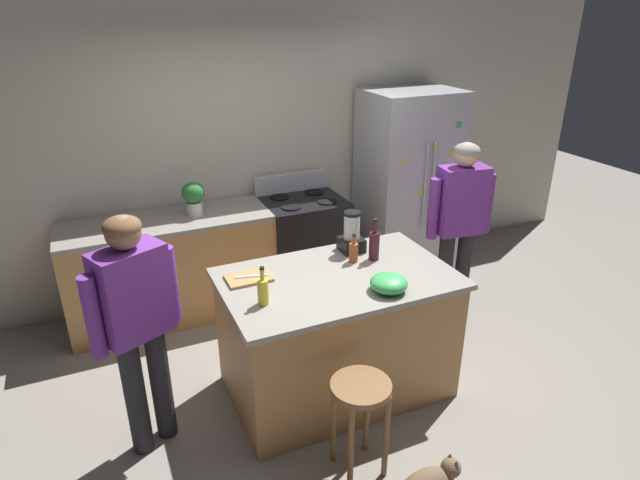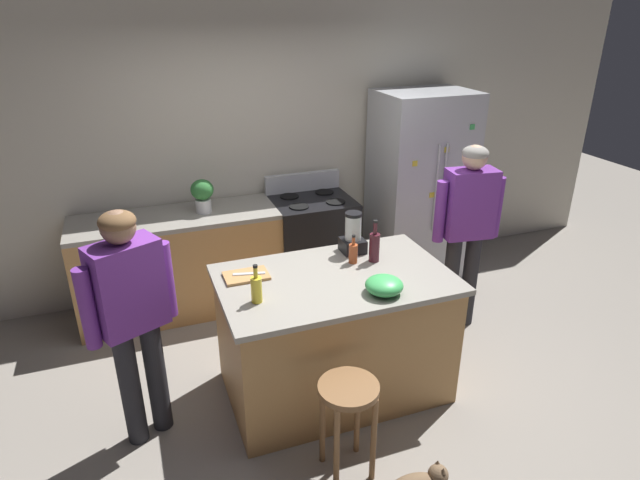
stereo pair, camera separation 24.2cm
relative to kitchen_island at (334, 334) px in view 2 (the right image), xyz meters
name	(u,v)px [view 2 (the right image)]	position (x,y,z in m)	size (l,w,h in m)	color
ground_plane	(334,387)	(0.00, 0.00, -0.47)	(14.00, 14.00, 0.00)	gray
back_wall	(261,150)	(0.00, 1.95, 0.88)	(8.00, 0.10, 2.70)	beige
kitchen_island	(334,334)	(0.00, 0.00, 0.00)	(1.59, 0.98, 0.94)	#B7844C
back_counter_run	(191,262)	(-0.80, 1.55, 0.00)	(2.00, 0.64, 0.94)	#B7844C
refrigerator	(420,187)	(1.52, 1.50, 0.47)	(0.90, 0.73, 1.89)	#B7BABF
stove_range	(312,244)	(0.37, 1.52, 0.01)	(0.76, 0.65, 1.12)	black
person_by_island_left	(131,308)	(-1.32, 0.00, 0.50)	(0.58, 0.36, 1.60)	#26262B
person_by_sink_right	(467,221)	(1.35, 0.44, 0.52)	(0.60, 0.28, 1.63)	#26262B
bar_stool	(348,405)	(-0.21, -0.75, 0.03)	(0.36, 0.36, 0.64)	brown
potted_plant	(202,194)	(-0.64, 1.55, 0.64)	(0.20, 0.20, 0.30)	silver
blender_appliance	(353,235)	(0.27, 0.33, 0.60)	(0.17, 0.17, 0.31)	black
bottle_cooking_sauce	(353,253)	(0.20, 0.16, 0.55)	(0.06, 0.06, 0.22)	#B24C26
bottle_soda	(256,289)	(-0.58, -0.14, 0.56)	(0.07, 0.07, 0.26)	yellow
bottle_wine	(374,246)	(0.35, 0.13, 0.58)	(0.08, 0.08, 0.32)	#471923
mixing_bowl	(384,285)	(0.21, -0.31, 0.52)	(0.25, 0.25, 0.11)	#3FB259
cutting_board	(246,276)	(-0.57, 0.21, 0.48)	(0.30, 0.20, 0.02)	#B7844C
chef_knife	(249,274)	(-0.55, 0.21, 0.49)	(0.22, 0.03, 0.01)	#B7BABF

